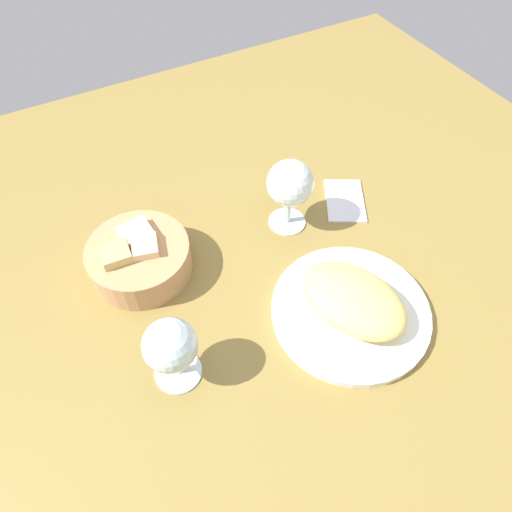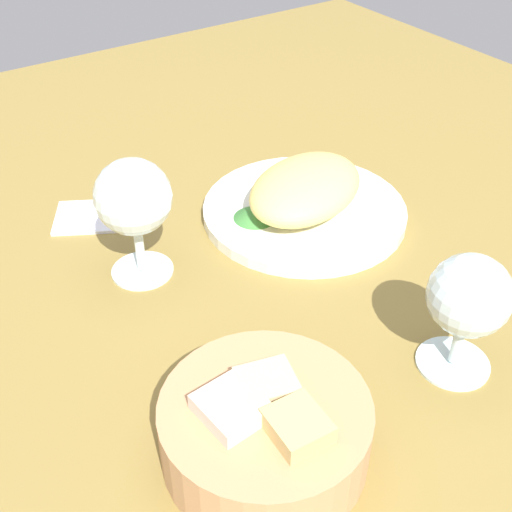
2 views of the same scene
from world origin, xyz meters
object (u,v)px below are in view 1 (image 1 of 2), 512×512
at_px(wine_glass_near, 290,185).
at_px(folded_napkin, 345,200).
at_px(wine_glass_far, 171,347).
at_px(bread_basket, 139,257).
at_px(plate, 350,311).

relative_size(wine_glass_near, folded_napkin, 1.23).
xyz_separation_m(wine_glass_near, wine_glass_far, (-0.18, 0.28, -0.01)).
height_order(bread_basket, wine_glass_far, wine_glass_far).
relative_size(bread_basket, wine_glass_far, 1.38).
distance_m(plate, wine_glass_far, 0.28).
relative_size(plate, bread_basket, 1.48).
relative_size(wine_glass_near, wine_glass_far, 1.12).
height_order(plate, bread_basket, bread_basket).
bearing_deg(wine_glass_far, folded_napkin, -67.38).
bearing_deg(bread_basket, wine_glass_far, 175.01).
distance_m(wine_glass_near, folded_napkin, 0.15).
bearing_deg(plate, wine_glass_far, 82.50).
distance_m(plate, wine_glass_near, 0.23).
height_order(wine_glass_near, wine_glass_far, wine_glass_near).
bearing_deg(wine_glass_far, plate, -97.50).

